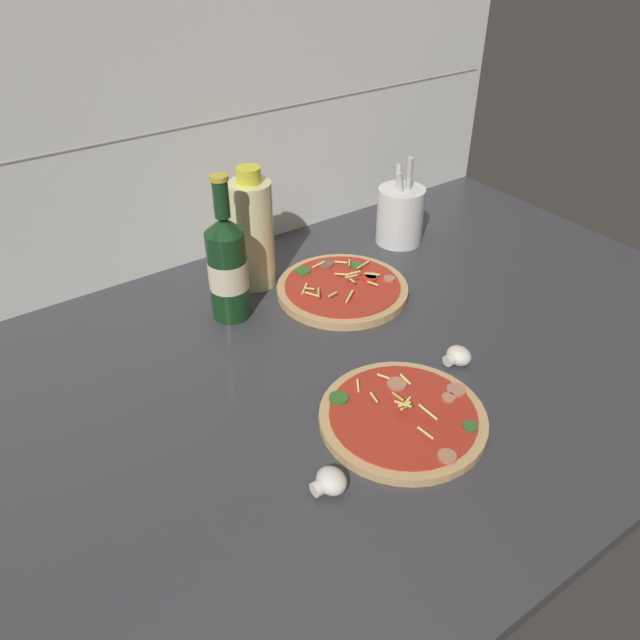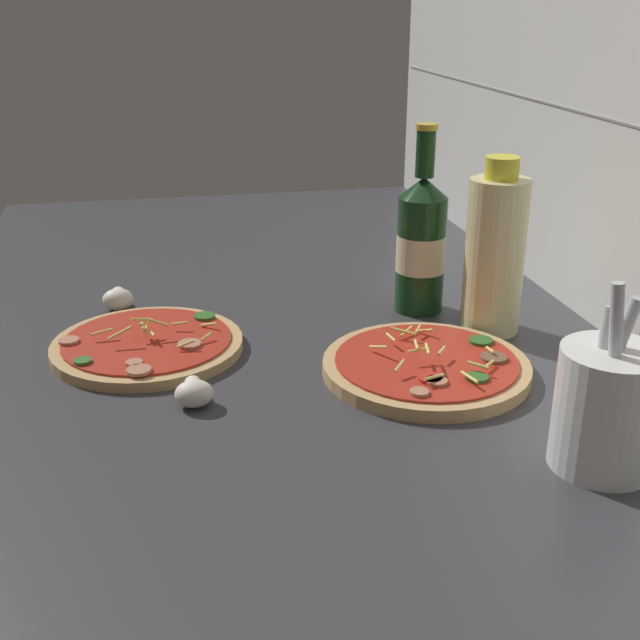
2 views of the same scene
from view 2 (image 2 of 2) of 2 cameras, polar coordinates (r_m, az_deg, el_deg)
counter_slab at (r=110.77cm, az=-4.14°, el=-1.14°), size 160.00×90.00×2.50cm
tile_backsplash at (r=117.49cm, az=18.69°, el=13.73°), size 160.00×1.13×60.00cm
pizza_near at (r=104.96cm, az=-12.16°, el=-1.73°), size 24.35×24.35×4.56cm
pizza_far at (r=97.30cm, az=7.58°, el=-3.29°), size 24.94×24.94×4.45cm
beer_bottle at (r=114.11cm, az=7.20°, el=5.46°), size 6.98×6.98×26.51cm
oil_bottle at (r=108.30cm, az=12.32°, el=4.66°), size 7.90×7.90×23.51cm
mushroom_left at (r=119.69cm, az=-14.17°, el=1.48°), size 4.66×4.43×3.10cm
mushroom_right at (r=90.10cm, az=-8.95°, el=-5.14°), size 4.53×4.32×3.02cm
utensil_crock at (r=80.70cm, az=19.73°, el=-5.85°), size 9.92×9.92×19.07cm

